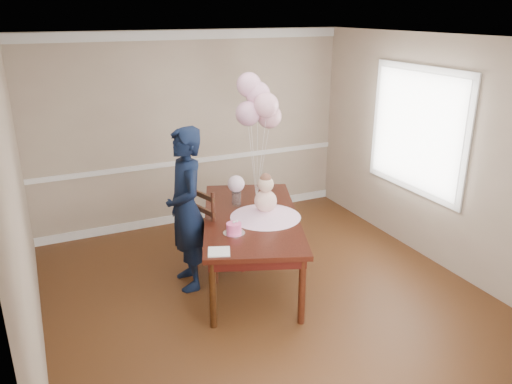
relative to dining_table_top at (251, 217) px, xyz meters
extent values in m
cube|color=#371D0D|center=(-0.03, -0.58, -0.75)|extent=(4.50, 5.00, 0.00)
cube|color=white|center=(-0.03, -0.58, 1.95)|extent=(4.50, 5.00, 0.02)
cube|color=tan|center=(-0.03, 1.92, 0.60)|extent=(4.50, 0.02, 2.70)
cube|color=tan|center=(-0.03, -3.08, 0.60)|extent=(4.50, 0.02, 2.70)
cube|color=tan|center=(-2.28, -0.58, 0.60)|extent=(0.02, 5.00, 2.70)
cube|color=tan|center=(2.22, -0.58, 0.60)|extent=(0.02, 5.00, 2.70)
cube|color=white|center=(-0.03, 1.91, 0.15)|extent=(4.50, 0.02, 0.07)
cube|color=silver|center=(-0.03, 1.91, 1.88)|extent=(4.50, 0.02, 0.12)
cube|color=white|center=(-0.03, 1.91, -0.69)|extent=(4.50, 0.02, 0.12)
cube|color=silver|center=(2.20, -0.08, 0.80)|extent=(0.02, 1.66, 1.56)
cube|color=silver|center=(2.18, -0.08, 0.80)|extent=(0.01, 1.50, 1.40)
cube|color=black|center=(0.00, 0.00, 0.00)|extent=(1.70, 2.30, 0.05)
cube|color=black|center=(0.00, 0.00, -0.08)|extent=(1.57, 2.17, 0.10)
cylinder|color=black|center=(-0.74, -0.74, -0.39)|extent=(0.09, 0.09, 0.73)
cylinder|color=black|center=(0.07, -1.05, -0.39)|extent=(0.09, 0.09, 0.73)
cylinder|color=black|center=(-0.07, 1.05, -0.39)|extent=(0.09, 0.09, 0.73)
cylinder|color=black|center=(0.74, 0.74, -0.39)|extent=(0.09, 0.09, 0.73)
cone|color=#FFBBE2|center=(0.13, -0.10, 0.08)|extent=(1.01, 1.01, 0.10)
sphere|color=#FFA1B8|center=(0.13, -0.10, 0.21)|extent=(0.25, 0.25, 0.25)
sphere|color=beige|center=(0.13, -0.10, 0.41)|extent=(0.18, 0.18, 0.18)
sphere|color=brown|center=(0.13, -0.10, 0.47)|extent=(0.12, 0.12, 0.12)
cylinder|color=silver|center=(-0.36, -0.36, 0.03)|extent=(0.29, 0.29, 0.01)
cylinder|color=#FF5098|center=(-0.36, -0.36, 0.09)|extent=(0.20, 0.20, 0.10)
sphere|color=silver|center=(-0.36, -0.36, 0.15)|extent=(0.03, 0.03, 0.03)
sphere|color=white|center=(-0.32, -0.35, 0.15)|extent=(0.03, 0.03, 0.03)
cylinder|color=silver|center=(-0.04, 0.35, 0.11)|extent=(0.13, 0.13, 0.17)
sphere|color=beige|center=(-0.04, 0.35, 0.30)|extent=(0.20, 0.20, 0.20)
cube|color=white|center=(-0.65, -0.70, 0.03)|extent=(0.27, 0.27, 0.01)
cylinder|color=silver|center=(0.30, 0.50, 0.04)|extent=(0.05, 0.05, 0.02)
sphere|color=#DB9BB9|center=(0.20, 0.53, 1.06)|extent=(0.29, 0.29, 0.29)
sphere|color=#FFB4C7|center=(0.38, 0.41, 1.17)|extent=(0.29, 0.29, 0.29)
sphere|color=#F9B0D1|center=(0.35, 0.59, 1.27)|extent=(0.29, 0.29, 0.29)
sphere|color=#F8B0D0|center=(0.26, 0.64, 1.37)|extent=(0.29, 0.29, 0.29)
sphere|color=#E19FAD|center=(0.47, 0.52, 1.01)|extent=(0.29, 0.29, 0.29)
cylinder|color=white|center=(0.25, 0.51, 0.47)|extent=(0.09, 0.04, 0.87)
cylinder|color=white|center=(0.34, 0.45, 0.52)|extent=(0.08, 0.09, 0.97)
cylinder|color=white|center=(0.33, 0.54, 0.58)|extent=(0.06, 0.09, 1.07)
cylinder|color=white|center=(0.28, 0.57, 0.63)|extent=(0.05, 0.13, 1.17)
cylinder|color=silver|center=(0.39, 0.51, 0.45)|extent=(0.16, 0.02, 0.80)
cube|color=#351F0E|center=(-0.29, 0.28, -0.26)|extent=(0.60, 0.60, 0.05)
cylinder|color=#3D1C10|center=(-0.42, 0.03, -0.52)|extent=(0.05, 0.05, 0.47)
cylinder|color=#3C1510|center=(-0.04, 0.15, -0.52)|extent=(0.05, 0.05, 0.47)
cylinder|color=#3B1910|center=(-0.54, 0.41, -0.52)|extent=(0.05, 0.05, 0.47)
cylinder|color=#38180F|center=(-0.16, 0.53, -0.52)|extent=(0.05, 0.05, 0.47)
cylinder|color=black|center=(-0.44, 0.03, 0.06)|extent=(0.05, 0.05, 0.61)
cylinder|color=#3B2110|center=(-0.56, 0.40, 0.06)|extent=(0.05, 0.05, 0.61)
cube|color=#37140F|center=(-0.50, 0.21, -0.08)|extent=(0.16, 0.43, 0.05)
cube|color=#3C1E10|center=(-0.50, 0.21, 0.10)|extent=(0.16, 0.43, 0.05)
cube|color=#331B0E|center=(-0.50, 0.21, 0.27)|extent=(0.16, 0.43, 0.05)
imported|color=black|center=(-0.70, 0.15, 0.16)|extent=(0.47, 0.68, 1.82)
camera|label=1|loc=(-2.11, -4.70, 2.19)|focal=35.00mm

